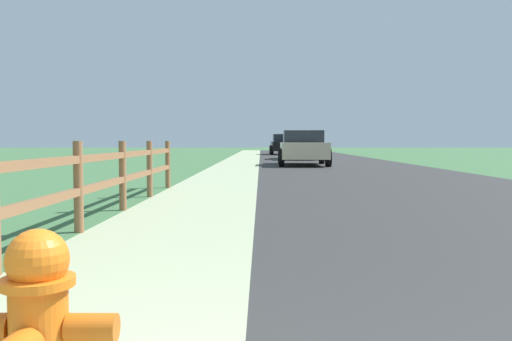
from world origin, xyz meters
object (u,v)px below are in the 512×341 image
(parked_suv_beige, at_px, (303,148))
(parked_car_white, at_px, (299,147))
(fire_hydrant, at_px, (37,325))
(parked_car_black, at_px, (284,144))

(parked_suv_beige, height_order, parked_car_white, parked_suv_beige)
(fire_hydrant, distance_m, parked_car_black, 40.12)
(fire_hydrant, relative_size, parked_car_white, 0.15)
(fire_hydrant, distance_m, parked_car_white, 29.35)
(parked_car_white, height_order, parked_car_black, parked_car_black)
(fire_hydrant, distance_m, parked_suv_beige, 21.73)
(fire_hydrant, xyz_separation_m, parked_car_white, (3.08, 29.18, 0.37))
(fire_hydrant, height_order, parked_car_white, parked_car_white)
(parked_car_black, bearing_deg, parked_car_white, -87.73)
(fire_hydrant, height_order, parked_car_black, parked_car_black)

